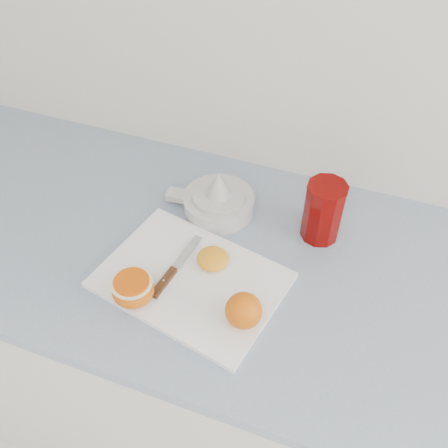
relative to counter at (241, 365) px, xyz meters
name	(u,v)px	position (x,y,z in m)	size (l,w,h in m)	color
counter	(241,365)	(0.00, 0.00, 0.00)	(2.64, 0.64, 0.89)	silver
cutting_board	(191,280)	(-0.08, -0.09, 0.45)	(0.34, 0.25, 0.01)	white
whole_orange	(244,311)	(0.04, -0.15, 0.49)	(0.07, 0.07, 0.07)	orange
half_orange	(133,289)	(-0.17, -0.17, 0.48)	(0.08, 0.08, 0.05)	orange
squeezed_shell	(213,258)	(-0.06, -0.04, 0.47)	(0.06, 0.06, 0.03)	orange
paring_knife	(168,277)	(-0.12, -0.11, 0.46)	(0.04, 0.17, 0.01)	#4A2B14
citrus_juicer	(218,200)	(-0.11, 0.12, 0.47)	(0.20, 0.16, 0.11)	silver
red_tumbler	(323,213)	(0.12, 0.12, 0.51)	(0.08, 0.08, 0.14)	#6A0200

